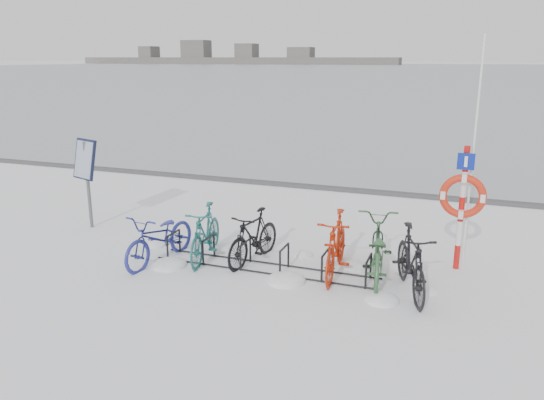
% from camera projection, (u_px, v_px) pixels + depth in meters
% --- Properties ---
extents(ground, '(900.00, 900.00, 0.00)m').
position_uv_depth(ground, '(265.00, 269.00, 9.23)').
color(ground, white).
rests_on(ground, ground).
extents(ice_sheet, '(400.00, 298.00, 0.02)m').
position_uv_depth(ice_sheet, '(461.00, 70.00, 149.62)').
color(ice_sheet, '#929DA5').
rests_on(ice_sheet, ground).
extents(quay_edge, '(400.00, 0.25, 0.10)m').
position_uv_depth(quay_edge, '(342.00, 189.00, 14.56)').
color(quay_edge, '#3F3F42').
rests_on(quay_edge, ground).
extents(bike_rack, '(4.00, 0.48, 0.46)m').
position_uv_depth(bike_rack, '(265.00, 259.00, 9.18)').
color(bike_rack, black).
rests_on(bike_rack, ground).
extents(info_board, '(0.68, 0.43, 1.92)m').
position_uv_depth(info_board, '(85.00, 165.00, 11.11)').
color(info_board, '#595B5E').
rests_on(info_board, ground).
extents(lifebuoy_station, '(0.75, 0.22, 3.92)m').
position_uv_depth(lifebuoy_station, '(463.00, 196.00, 8.84)').
color(lifebuoy_station, '#B7110E').
rests_on(lifebuoy_station, ground).
extents(shoreline, '(180.00, 12.00, 9.50)m').
position_uv_depth(shoreline, '(226.00, 59.00, 284.77)').
color(shoreline, '#4B4B4B').
rests_on(shoreline, ground).
extents(bike_0, '(0.86, 1.89, 0.95)m').
position_uv_depth(bike_0, '(160.00, 235.00, 9.47)').
color(bike_0, navy).
rests_on(bike_0, ground).
extents(bike_1, '(0.76, 1.75, 1.02)m').
position_uv_depth(bike_1, '(205.00, 232.00, 9.59)').
color(bike_1, '#1B5C5B').
rests_on(bike_1, ground).
extents(bike_2, '(0.74, 1.67, 0.97)m').
position_uv_depth(bike_2, '(253.00, 235.00, 9.46)').
color(bike_2, black).
rests_on(bike_2, ground).
extents(bike_3, '(0.64, 1.85, 1.09)m').
position_uv_depth(bike_3, '(336.00, 243.00, 8.88)').
color(bike_3, '#B6250A').
rests_on(bike_3, ground).
extents(bike_4, '(0.99, 2.05, 1.03)m').
position_uv_depth(bike_4, '(377.00, 247.00, 8.80)').
color(bike_4, '#2F5B34').
rests_on(bike_4, ground).
extents(bike_5, '(1.06, 1.86, 1.08)m').
position_uv_depth(bike_5, '(411.00, 260.00, 8.18)').
color(bike_5, black).
rests_on(bike_5, ground).
extents(snow_drifts, '(5.54, 1.89, 0.23)m').
position_uv_depth(snow_drifts, '(272.00, 271.00, 9.10)').
color(snow_drifts, white).
rests_on(snow_drifts, ground).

